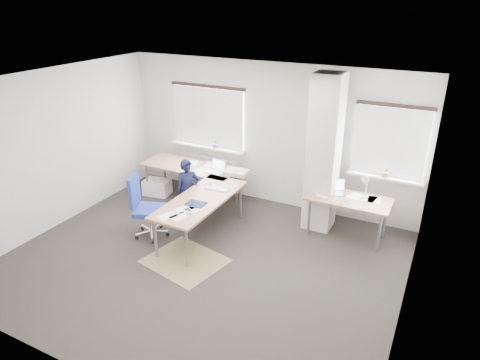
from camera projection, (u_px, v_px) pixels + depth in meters
The scene contains 8 objects.
ground at pixel (203, 260), 6.85m from camera, with size 6.00×6.00×0.00m, color black.
room_shell at pixel (225, 151), 6.45m from camera, with size 6.04×5.04×2.82m.
floor_mat at pixel (185, 261), 6.83m from camera, with size 1.18×1.00×0.01m, color olive.
white_crate at pixel (157, 187), 9.08m from camera, with size 0.53×0.37×0.32m, color white.
desk_main at pixel (198, 183), 7.97m from camera, with size 2.40×2.61×0.96m.
desk_side at pixel (349, 201), 7.29m from camera, with size 1.40×0.71×1.22m.
task_chair at pixel (148, 219), 7.44m from camera, with size 0.66×0.64×1.13m.
person at pixel (188, 191), 7.86m from camera, with size 0.44×0.29×1.20m, color black.
Camera 1 is at (3.15, -4.88, 3.91)m, focal length 32.00 mm.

